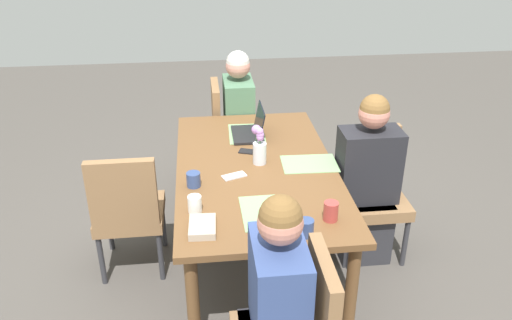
# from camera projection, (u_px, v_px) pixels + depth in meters

# --- Properties ---
(ground_plane) EXTENTS (10.00, 10.00, 0.00)m
(ground_plane) POSITION_uv_depth(u_px,v_px,m) (256.00, 257.00, 3.71)
(ground_plane) COLOR #4C4742
(dining_table) EXTENTS (1.81, 1.03, 0.73)m
(dining_table) POSITION_uv_depth(u_px,v_px,m) (256.00, 177.00, 3.41)
(dining_table) COLOR brown
(dining_table) RESTS_ON ground_plane
(person_head_right_left_near) EXTENTS (0.40, 0.36, 1.19)m
(person_head_right_left_near) POSITION_uv_depth(u_px,v_px,m) (278.00, 319.00, 2.44)
(person_head_right_left_near) COLOR #2D2D33
(person_head_right_left_near) RESTS_ON ground_plane
(chair_far_left_mid) EXTENTS (0.44, 0.44, 0.90)m
(chair_far_left_mid) POSITION_uv_depth(u_px,v_px,m) (371.00, 185.00, 3.62)
(chair_far_left_mid) COLOR olive
(chair_far_left_mid) RESTS_ON ground_plane
(person_far_left_mid) EXTENTS (0.36, 0.40, 1.19)m
(person_far_left_mid) POSITION_uv_depth(u_px,v_px,m) (366.00, 188.00, 3.54)
(person_far_left_mid) COLOR #2D2D33
(person_far_left_mid) RESTS_ON ground_plane
(chair_head_left_left_far) EXTENTS (0.44, 0.44, 0.90)m
(chair_head_left_left_far) POSITION_uv_depth(u_px,v_px,m) (230.00, 128.00, 4.51)
(chair_head_left_left_far) COLOR olive
(chair_head_left_left_far) RESTS_ON ground_plane
(person_head_left_left_far) EXTENTS (0.40, 0.36, 1.19)m
(person_head_left_left_far) POSITION_uv_depth(u_px,v_px,m) (239.00, 128.00, 4.45)
(person_head_left_left_far) COLOR #2D2D33
(person_head_left_left_far) RESTS_ON ground_plane
(chair_near_right_near) EXTENTS (0.44, 0.44, 0.90)m
(chair_near_right_near) POSITION_uv_depth(u_px,v_px,m) (128.00, 208.00, 3.36)
(chair_near_right_near) COLOR olive
(chair_near_right_near) RESTS_ON ground_plane
(flower_vase) EXTENTS (0.10, 0.09, 0.26)m
(flower_vase) POSITION_uv_depth(u_px,v_px,m) (259.00, 146.00, 3.37)
(flower_vase) COLOR silver
(flower_vase) RESTS_ON dining_table
(placemat_head_right_left_near) EXTENTS (0.36, 0.27, 0.00)m
(placemat_head_right_left_near) POSITION_uv_depth(u_px,v_px,m) (265.00, 212.00, 2.89)
(placemat_head_right_left_near) COLOR #7FAD70
(placemat_head_right_left_near) RESTS_ON dining_table
(placemat_far_left_mid) EXTENTS (0.27, 0.37, 0.00)m
(placemat_far_left_mid) POSITION_uv_depth(u_px,v_px,m) (309.00, 164.00, 3.41)
(placemat_far_left_mid) COLOR #7FAD70
(placemat_far_left_mid) RESTS_ON dining_table
(placemat_head_left_left_far) EXTENTS (0.37, 0.27, 0.00)m
(placemat_head_left_left_far) POSITION_uv_depth(u_px,v_px,m) (247.00, 134.00, 3.84)
(placemat_head_left_left_far) COLOR #7FAD70
(placemat_head_left_left_far) RESTS_ON dining_table
(laptop_head_left_left_far) EXTENTS (0.32, 0.22, 0.21)m
(laptop_head_left_left_far) POSITION_uv_depth(u_px,v_px,m) (251.00, 130.00, 3.79)
(laptop_head_left_left_far) COLOR black
(laptop_head_left_left_far) RESTS_ON dining_table
(coffee_mug_near_left) EXTENTS (0.08, 0.08, 0.10)m
(coffee_mug_near_left) POSITION_uv_depth(u_px,v_px,m) (195.00, 204.00, 2.87)
(coffee_mug_near_left) COLOR white
(coffee_mug_near_left) RESTS_ON dining_table
(coffee_mug_near_right) EXTENTS (0.08, 0.08, 0.11)m
(coffee_mug_near_right) POSITION_uv_depth(u_px,v_px,m) (331.00, 211.00, 2.80)
(coffee_mug_near_right) COLOR #AD3D38
(coffee_mug_near_right) RESTS_ON dining_table
(coffee_mug_centre_left) EXTENTS (0.08, 0.08, 0.09)m
(coffee_mug_centre_left) POSITION_uv_depth(u_px,v_px,m) (306.00, 228.00, 2.67)
(coffee_mug_centre_left) COLOR #33477A
(coffee_mug_centre_left) RESTS_ON dining_table
(coffee_mug_centre_right) EXTENTS (0.08, 0.08, 0.09)m
(coffee_mug_centre_right) POSITION_uv_depth(u_px,v_px,m) (193.00, 180.00, 3.13)
(coffee_mug_centre_right) COLOR #33477A
(coffee_mug_centre_right) RESTS_ON dining_table
(book_red_cover) EXTENTS (0.21, 0.15, 0.04)m
(book_red_cover) POSITION_uv_depth(u_px,v_px,m) (202.00, 227.00, 2.73)
(book_red_cover) COLOR #B2A38E
(book_red_cover) RESTS_ON dining_table
(phone_black) EXTENTS (0.12, 0.17, 0.01)m
(phone_black) POSITION_uv_depth(u_px,v_px,m) (250.00, 152.00, 3.57)
(phone_black) COLOR black
(phone_black) RESTS_ON dining_table
(phone_silver) EXTENTS (0.12, 0.17, 0.01)m
(phone_silver) POSITION_uv_depth(u_px,v_px,m) (234.00, 176.00, 3.26)
(phone_silver) COLOR silver
(phone_silver) RESTS_ON dining_table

